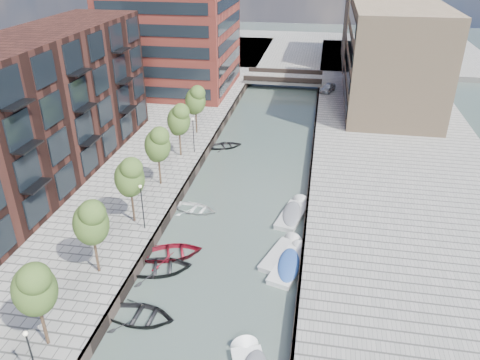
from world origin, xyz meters
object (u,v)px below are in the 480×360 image
(sloop_1, at_px, (159,271))
(motorboat_2, at_px, (283,253))
(tree_2, at_px, (91,221))
(tree_3, at_px, (129,176))
(bridge, at_px, (284,78))
(tree_6, at_px, (195,99))
(tree_5, at_px, (179,119))
(car, at_px, (328,88))
(motorboat_3, at_px, (291,264))
(motorboat_4, at_px, (293,213))
(sloop_2, at_px, (172,256))
(sloop_3, at_px, (195,211))
(sloop_4, at_px, (226,147))
(tree_4, at_px, (157,143))
(sloop_0, at_px, (141,319))
(tree_1, at_px, (34,287))

(sloop_1, distance_m, motorboat_2, 9.94)
(tree_2, height_order, tree_3, same)
(bridge, bearing_deg, tree_6, -108.10)
(tree_5, xyz_separation_m, car, (16.00, 27.58, -3.64))
(bridge, height_order, sloop_1, bridge)
(tree_3, relative_size, sloop_1, 1.16)
(tree_5, relative_size, motorboat_3, 1.08)
(sloop_1, height_order, motorboat_4, motorboat_4)
(tree_2, bearing_deg, tree_5, 90.00)
(sloop_2, relative_size, motorboat_2, 0.94)
(sloop_3, bearing_deg, bridge, 4.62)
(motorboat_4, xyz_separation_m, car, (2.59, 36.70, 1.45))
(sloop_2, xyz_separation_m, car, (11.73, 44.59, 1.67))
(sloop_4, bearing_deg, tree_6, 43.16)
(tree_2, distance_m, sloop_1, 6.86)
(sloop_2, bearing_deg, sloop_3, -22.20)
(motorboat_4, bearing_deg, sloop_3, -174.84)
(tree_2, relative_size, motorboat_3, 1.08)
(tree_4, bearing_deg, sloop_0, -75.93)
(sloop_4, bearing_deg, motorboat_3, 179.60)
(tree_3, xyz_separation_m, tree_5, (0.00, 14.00, 0.00))
(motorboat_3, distance_m, motorboat_4, 7.56)
(tree_1, height_order, tree_5, same)
(tree_1, distance_m, sloop_3, 19.31)
(tree_4, distance_m, tree_5, 7.00)
(tree_2, distance_m, sloop_2, 7.90)
(sloop_0, distance_m, sloop_1, 5.15)
(tree_3, height_order, tree_4, same)
(tree_3, bearing_deg, tree_6, 90.00)
(motorboat_2, relative_size, car, 1.34)
(tree_4, relative_size, motorboat_2, 1.13)
(tree_3, relative_size, tree_5, 1.00)
(motorboat_3, bearing_deg, motorboat_2, 116.04)
(bridge, relative_size, tree_3, 2.18)
(tree_4, bearing_deg, car, 65.17)
(tree_3, distance_m, motorboat_2, 14.11)
(motorboat_3, bearing_deg, sloop_0, -141.56)
(tree_1, bearing_deg, tree_5, 90.00)
(motorboat_3, height_order, car, car)
(sloop_2, bearing_deg, tree_2, 111.17)
(tree_4, relative_size, tree_6, 1.00)
(sloop_2, height_order, motorboat_2, motorboat_2)
(sloop_0, height_order, motorboat_2, motorboat_2)
(sloop_2, bearing_deg, tree_6, -11.83)
(sloop_0, xyz_separation_m, motorboat_2, (8.75, 8.96, 0.10))
(sloop_0, relative_size, motorboat_3, 0.87)
(tree_3, bearing_deg, motorboat_2, -5.31)
(tree_4, height_order, sloop_0, tree_4)
(sloop_1, bearing_deg, car, -30.86)
(tree_2, relative_size, sloop_1, 1.16)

